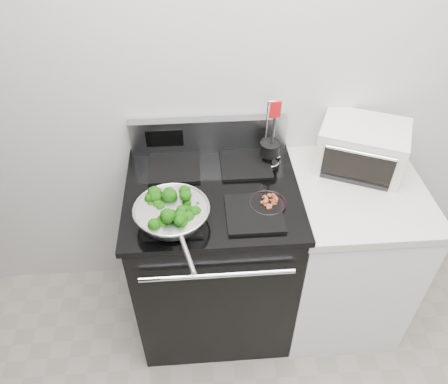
{
  "coord_description": "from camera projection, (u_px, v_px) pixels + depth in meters",
  "views": [
    {
      "loc": [
        -0.35,
        -0.06,
        2.25
      ],
      "look_at": [
        -0.25,
        1.36,
        0.98
      ],
      "focal_mm": 35.0,
      "sensor_mm": 36.0,
      "label": 1
    }
  ],
  "objects": [
    {
      "name": "broccoli_pile",
      "position": [
        171.0,
        210.0,
        1.77
      ],
      "size": [
        0.25,
        0.25,
        0.09
      ],
      "primitive_type": null,
      "color": "black",
      "rests_on": "skillet"
    },
    {
      "name": "bacon_plate",
      "position": [
        268.0,
        202.0,
        1.88
      ],
      "size": [
        0.16,
        0.16,
        0.04
      ],
      "rotation": [
        0.0,
        0.0,
        0.22
      ],
      "color": "black",
      "rests_on": "gas_range"
    },
    {
      "name": "back_wall",
      "position": [
        273.0,
        71.0,
        1.97
      ],
      "size": [
        4.0,
        0.02,
        2.7
      ],
      "primitive_type": "cube",
      "color": "beige",
      "rests_on": "ground"
    },
    {
      "name": "utensil_holder",
      "position": [
        270.0,
        151.0,
        2.08
      ],
      "size": [
        0.11,
        0.11,
        0.34
      ],
      "rotation": [
        0.0,
        0.0,
        0.08
      ],
      "color": "silver",
      "rests_on": "gas_range"
    },
    {
      "name": "counter",
      "position": [
        342.0,
        252.0,
        2.33
      ],
      "size": [
        0.62,
        0.68,
        0.92
      ],
      "color": "white",
      "rests_on": "floor"
    },
    {
      "name": "toaster_oven",
      "position": [
        362.0,
        147.0,
        2.07
      ],
      "size": [
        0.48,
        0.43,
        0.23
      ],
      "rotation": [
        0.0,
        0.0,
        -0.42
      ],
      "color": "silver",
      "rests_on": "counter"
    },
    {
      "name": "gas_range",
      "position": [
        214.0,
        256.0,
        2.28
      ],
      "size": [
        0.79,
        0.69,
        1.13
      ],
      "color": "black",
      "rests_on": "floor"
    },
    {
      "name": "skillet",
      "position": [
        172.0,
        213.0,
        1.78
      ],
      "size": [
        0.32,
        0.49,
        0.07
      ],
      "rotation": [
        0.0,
        0.0,
        0.25
      ],
      "color": "silver",
      "rests_on": "gas_range"
    }
  ]
}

